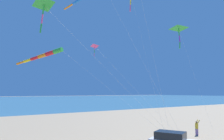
{
  "coord_description": "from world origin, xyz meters",
  "views": [
    {
      "loc": [
        10.44,
        -20.3,
        5.44
      ],
      "look_at": [
        -9.51,
        -6.41,
        7.84
      ],
      "focal_mm": 36.03,
      "sensor_mm": 36.0,
      "label": 1
    }
  ],
  "objects_px": {
    "kite_delta_purple_drifting": "(95,47)",
    "kite_delta_yellow_midlevel": "(44,5)",
    "person_adult_flyer": "(197,127)",
    "kite_delta_white_trailing": "(179,29)",
    "person_child_green_jacket": "(183,138)",
    "kite_windsock_green_low_center": "(45,55)"
  },
  "relations": [
    {
      "from": "kite_delta_purple_drifting",
      "to": "kite_delta_yellow_midlevel",
      "type": "height_order",
      "value": "kite_delta_yellow_midlevel"
    },
    {
      "from": "person_adult_flyer",
      "to": "kite_delta_purple_drifting",
      "type": "distance_m",
      "value": 16.55
    },
    {
      "from": "kite_delta_purple_drifting",
      "to": "person_adult_flyer",
      "type": "bearing_deg",
      "value": 55.21
    },
    {
      "from": "person_adult_flyer",
      "to": "kite_delta_white_trailing",
      "type": "xyz_separation_m",
      "value": [
        -3.56,
        1.55,
        13.85
      ]
    },
    {
      "from": "person_child_green_jacket",
      "to": "kite_delta_white_trailing",
      "type": "xyz_separation_m",
      "value": [
        -5.59,
        6.84,
        14.27
      ]
    },
    {
      "from": "kite_delta_yellow_midlevel",
      "to": "kite_delta_white_trailing",
      "type": "bearing_deg",
      "value": 99.81
    },
    {
      "from": "kite_delta_purple_drifting",
      "to": "kite_delta_yellow_midlevel",
      "type": "xyz_separation_m",
      "value": [
        7.53,
        -9.24,
        1.07
      ]
    },
    {
      "from": "person_child_green_jacket",
      "to": "kite_windsock_green_low_center",
      "type": "bearing_deg",
      "value": -127.82
    },
    {
      "from": "person_child_green_jacket",
      "to": "kite_delta_white_trailing",
      "type": "bearing_deg",
      "value": 129.27
    },
    {
      "from": "kite_delta_purple_drifting",
      "to": "kite_delta_yellow_midlevel",
      "type": "bearing_deg",
      "value": -50.83
    },
    {
      "from": "person_adult_flyer",
      "to": "person_child_green_jacket",
      "type": "bearing_deg",
      "value": -68.99
    },
    {
      "from": "kite_delta_purple_drifting",
      "to": "kite_delta_white_trailing",
      "type": "relative_size",
      "value": 0.91
    },
    {
      "from": "person_child_green_jacket",
      "to": "kite_delta_yellow_midlevel",
      "type": "bearing_deg",
      "value": -97.4
    },
    {
      "from": "person_child_green_jacket",
      "to": "kite_delta_white_trailing",
      "type": "relative_size",
      "value": 0.07
    },
    {
      "from": "kite_delta_yellow_midlevel",
      "to": "kite_windsock_green_low_center",
      "type": "xyz_separation_m",
      "value": [
        -7.42,
        2.58,
        -2.8
      ]
    },
    {
      "from": "kite_delta_yellow_midlevel",
      "to": "kite_delta_white_trailing",
      "type": "relative_size",
      "value": 0.94
    },
    {
      "from": "person_child_green_jacket",
      "to": "kite_windsock_green_low_center",
      "type": "relative_size",
      "value": 0.08
    },
    {
      "from": "kite_windsock_green_low_center",
      "to": "kite_delta_white_trailing",
      "type": "distance_m",
      "value": 19.91
    },
    {
      "from": "person_child_green_jacket",
      "to": "kite_delta_yellow_midlevel",
      "type": "height_order",
      "value": "kite_delta_yellow_midlevel"
    },
    {
      "from": "kite_windsock_green_low_center",
      "to": "kite_delta_white_trailing",
      "type": "relative_size",
      "value": 0.94
    },
    {
      "from": "person_child_green_jacket",
      "to": "kite_delta_purple_drifting",
      "type": "distance_m",
      "value": 15.24
    },
    {
      "from": "kite_delta_purple_drifting",
      "to": "kite_delta_white_trailing",
      "type": "bearing_deg",
      "value": 72.57
    }
  ]
}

